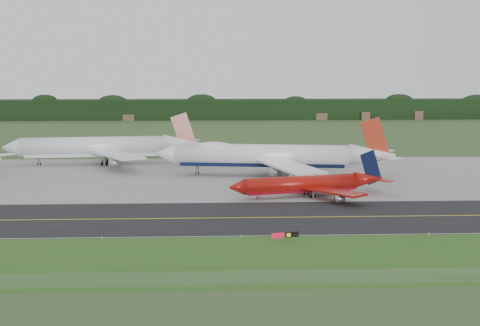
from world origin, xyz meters
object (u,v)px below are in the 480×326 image
(jet_ba_747, at_px, (271,156))
(jet_red_737, at_px, (310,184))
(taxiway_sign, at_px, (285,235))
(jet_star_tail, at_px, (104,147))

(jet_ba_747, relative_size, jet_red_737, 1.74)
(jet_ba_747, bearing_deg, taxiway_sign, -93.17)
(jet_red_737, relative_size, jet_star_tail, 0.63)
(jet_ba_747, distance_m, taxiway_sign, 74.43)
(jet_ba_747, height_order, jet_star_tail, jet_ba_747)
(jet_ba_747, height_order, taxiway_sign, jet_ba_747)
(jet_red_737, bearing_deg, taxiway_sign, -104.16)
(taxiway_sign, bearing_deg, jet_red_737, 75.84)
(jet_red_737, distance_m, jet_star_tail, 82.66)
(jet_ba_747, xyz_separation_m, jet_star_tail, (-52.02, 26.95, -0.37))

